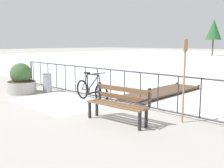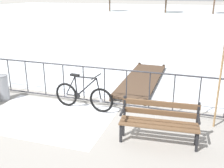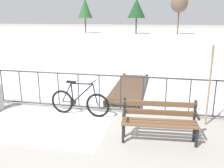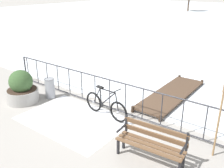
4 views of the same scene
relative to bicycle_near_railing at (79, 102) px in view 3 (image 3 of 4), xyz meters
name	(u,v)px [view 3 (image 3 of 4)]	position (x,y,z in m)	size (l,w,h in m)	color
ground_plane	(79,109)	(-0.17, 0.43, -0.37)	(160.00, 160.00, 0.00)	#9E9991
frozen_pond	(147,36)	(-0.17, 28.83, -0.35)	(80.00, 56.00, 0.03)	silver
snow_patch	(45,124)	(-0.65, -0.77, -0.36)	(3.17, 2.20, 0.01)	white
railing_fence	(78,91)	(-0.17, 0.43, 0.19)	(9.06, 0.06, 1.07)	#2D2D33
bicycle_near_railing	(79,102)	(0.00, 0.00, 0.00)	(1.71, 0.52, 0.97)	black
park_bench	(159,118)	(2.16, -1.01, 0.14)	(1.63, 0.61, 0.89)	brown
oar_upright	(210,81)	(3.30, 0.02, 0.77)	(0.04, 0.16, 1.98)	#937047
wooden_dock	(130,87)	(1.03, 2.60, -0.25)	(1.10, 3.85, 0.20)	#4C3828
tree_far_west	(137,8)	(-2.16, 33.36, 3.48)	(2.77, 2.77, 5.31)	brown
tree_west_mid	(85,8)	(-10.47, 33.58, 3.53)	(2.32, 2.32, 5.43)	brown
tree_centre	(179,3)	(4.12, 32.94, 4.11)	(2.43, 2.43, 5.84)	brown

